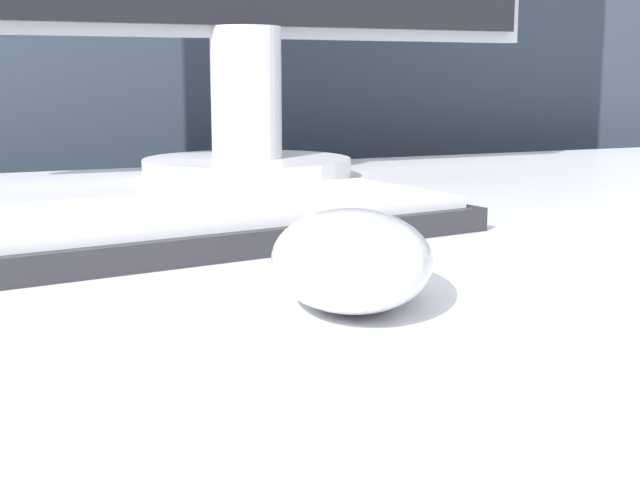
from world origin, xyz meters
TOP-DOWN VIEW (x-y plane):
  - partition_panel at (0.00, 0.64)m, footprint 5.00×0.03m
  - computer_mouse_near at (-0.02, -0.16)m, footprint 0.12×0.14m
  - keyboard at (-0.06, 0.03)m, footprint 0.41×0.21m

SIDE VIEW (x-z plane):
  - partition_panel at x=0.00m, z-range 0.00..1.00m
  - keyboard at x=-0.06m, z-range 0.74..0.77m
  - computer_mouse_near at x=-0.02m, z-range 0.74..0.79m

